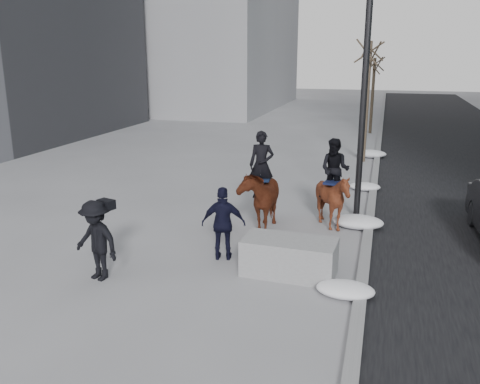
# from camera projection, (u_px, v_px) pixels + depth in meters

# --- Properties ---
(ground) EXTENTS (120.00, 120.00, 0.00)m
(ground) POSITION_uv_depth(u_px,v_px,m) (225.00, 270.00, 11.43)
(ground) COLOR gray
(ground) RESTS_ON ground
(curb) EXTENTS (0.25, 90.00, 0.12)m
(curb) POSITION_uv_depth(u_px,v_px,m) (375.00, 176.00, 19.89)
(curb) COLOR gray
(curb) RESTS_ON ground
(planter) EXTENTS (2.06, 1.11, 0.81)m
(planter) POSITION_uv_depth(u_px,v_px,m) (289.00, 257.00, 11.10)
(planter) COLOR #939496
(planter) RESTS_ON ground
(tree_near) EXTENTS (1.20, 1.20, 5.79)m
(tree_near) POSITION_uv_depth(u_px,v_px,m) (367.00, 96.00, 22.07)
(tree_near) COLOR #382A21
(tree_near) RESTS_ON ground
(tree_far) EXTENTS (1.20, 1.20, 4.93)m
(tree_far) POSITION_uv_depth(u_px,v_px,m) (373.00, 92.00, 30.24)
(tree_far) COLOR #332A1E
(tree_far) RESTS_ON ground
(mounted_left) EXTENTS (1.13, 2.16, 2.70)m
(mounted_left) POSITION_uv_depth(u_px,v_px,m) (260.00, 193.00, 13.88)
(mounted_left) COLOR #501C10
(mounted_left) RESTS_ON ground
(mounted_right) EXTENTS (1.58, 1.71, 2.50)m
(mounted_right) POSITION_uv_depth(u_px,v_px,m) (333.00, 193.00, 13.90)
(mounted_right) COLOR #451D0D
(mounted_right) RESTS_ON ground
(feeder) EXTENTS (1.10, 0.96, 1.75)m
(feeder) POSITION_uv_depth(u_px,v_px,m) (224.00, 224.00, 11.81)
(feeder) COLOR black
(feeder) RESTS_ON ground
(camera_crew) EXTENTS (1.27, 0.94, 1.75)m
(camera_crew) POSITION_uv_depth(u_px,v_px,m) (96.00, 240.00, 10.75)
(camera_crew) COLOR black
(camera_crew) RESTS_ON ground
(lamppost) EXTENTS (0.25, 0.88, 9.09)m
(lamppost) POSITION_uv_depth(u_px,v_px,m) (367.00, 42.00, 13.73)
(lamppost) COLOR black
(lamppost) RESTS_ON ground
(snow_piles) EXTENTS (1.40, 15.37, 0.36)m
(snow_piles) POSITION_uv_depth(u_px,v_px,m) (363.00, 193.00, 17.09)
(snow_piles) COLOR white
(snow_piles) RESTS_ON ground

